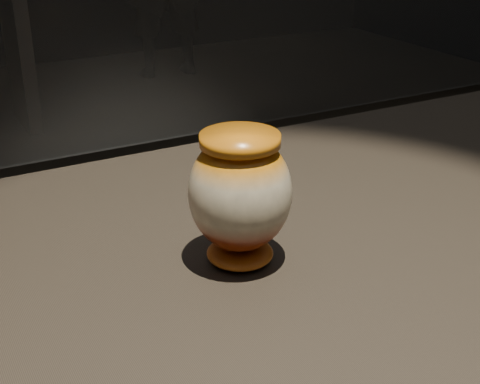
% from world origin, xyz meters
% --- Properties ---
extents(display_plinth, '(2.00, 0.80, 0.90)m').
position_xyz_m(display_plinth, '(0.00, 0.00, 0.63)').
color(display_plinth, black).
rests_on(display_plinth, ground).
extents(main_vase, '(0.15, 0.15, 0.18)m').
position_xyz_m(main_vase, '(-0.09, -0.04, 1.00)').
color(main_vase, maroon).
rests_on(main_vase, display_plinth).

